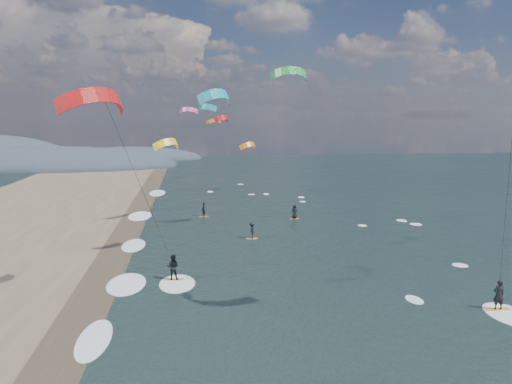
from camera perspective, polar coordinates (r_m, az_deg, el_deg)
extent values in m
plane|color=black|center=(24.33, 6.49, -20.98)|extent=(260.00, 260.00, 0.00)
cube|color=#382D23|center=(33.43, -19.06, -12.85)|extent=(3.00, 240.00, 0.00)
ellipsoid|color=#3D4756|center=(125.94, -23.53, 2.54)|extent=(64.00, 24.00, 10.00)
ellipsoid|color=#3D4756|center=(141.96, -14.31, 3.62)|extent=(40.00, 18.00, 7.00)
cube|color=orange|center=(35.36, 25.88, -12.01)|extent=(1.53, 0.46, 0.07)
imported|color=black|center=(35.04, 25.99, -10.52)|extent=(0.72, 0.51, 1.88)
ellipsoid|color=white|center=(34.92, 27.03, -12.41)|extent=(2.60, 4.20, 0.12)
cylinder|color=black|center=(29.72, 27.11, 3.94)|extent=(0.02, 0.02, 18.92)
cube|color=orange|center=(37.87, -9.43, -9.85)|extent=(1.48, 0.45, 0.07)
imported|color=black|center=(37.58, -9.47, -8.45)|extent=(1.04, 0.88, 1.88)
ellipsoid|color=white|center=(37.12, -9.00, -10.29)|extent=(2.60, 4.20, 0.12)
cylinder|color=black|center=(33.39, -12.90, 0.30)|extent=(0.02, 0.02, 13.80)
cube|color=orange|center=(49.37, -0.48, -5.33)|extent=(1.10, 0.35, 0.05)
imported|color=black|center=(49.17, -0.49, -4.40)|extent=(0.60, 1.04, 1.61)
cube|color=orange|center=(58.91, 4.41, -3.04)|extent=(1.10, 0.35, 0.05)
imported|color=black|center=(58.75, 4.42, -2.24)|extent=(0.82, 0.56, 1.63)
cube|color=orange|center=(60.24, -6.00, -2.80)|extent=(1.10, 0.35, 0.05)
imported|color=black|center=(60.07, -6.02, -1.99)|extent=(0.57, 0.70, 1.67)
ellipsoid|color=white|center=(29.59, -18.27, -15.73)|extent=(2.40, 5.40, 0.11)
ellipsoid|color=white|center=(37.85, -15.74, -10.14)|extent=(2.40, 5.40, 0.11)
ellipsoid|color=white|center=(48.31, -13.91, -5.94)|extent=(2.40, 5.40, 0.11)
ellipsoid|color=white|center=(61.89, -12.51, -2.67)|extent=(2.40, 5.40, 0.11)
ellipsoid|color=white|center=(79.57, -11.42, -0.12)|extent=(2.40, 5.40, 0.11)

